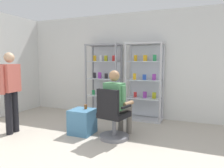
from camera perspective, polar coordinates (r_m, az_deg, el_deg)
name	(u,v)px	position (r m, az deg, el deg)	size (l,w,h in m)	color
ground_plane	(59,164)	(3.27, -14.27, -20.46)	(7.20, 7.20, 0.00)	#B2A899
back_wall	(127,65)	(5.61, 4.11, 5.10)	(6.00, 0.10, 2.70)	silver
display_cabinet_left	(105,80)	(5.61, -2.01, 1.17)	(0.90, 0.45, 1.90)	gray
display_cabinet_right	(145,81)	(5.25, 8.97, 0.74)	(0.90, 0.45, 1.90)	#B7B7BC
office_chair	(113,119)	(3.95, 0.15, -9.39)	(0.61, 0.57, 0.96)	slate
seated_shopkeeper	(117,100)	(4.01, 1.45, -4.48)	(0.54, 0.61, 1.29)	slate
storage_crate	(82,121)	(4.33, -8.08, -10.07)	(0.45, 0.45, 0.49)	teal
tea_glass	(86,107)	(4.29, -7.19, -6.18)	(0.06, 0.06, 0.09)	brown
standing_customer	(11,88)	(4.65, -25.86, -0.87)	(0.26, 0.52, 1.63)	black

